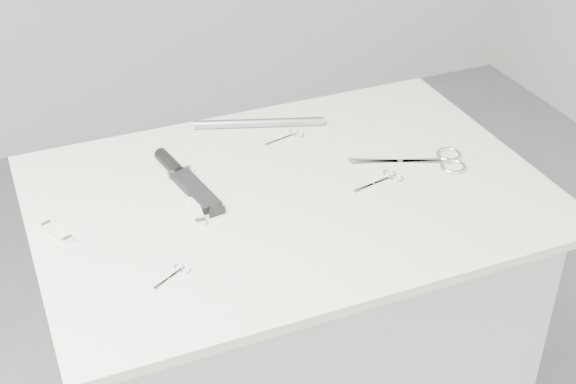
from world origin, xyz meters
name	(u,v)px	position (x,y,z in m)	size (l,w,h in m)	color
plinth	(290,361)	(0.00, 0.00, 0.45)	(0.90, 0.60, 0.90)	beige
display_board	(290,195)	(0.00, 0.00, 0.91)	(1.00, 0.70, 0.02)	beige
large_shears	(433,161)	(0.32, -0.01, 0.92)	(0.24, 0.14, 0.01)	silver
embroidery_scissors_a	(384,180)	(0.19, -0.04, 0.92)	(0.12, 0.05, 0.00)	silver
embroidery_scissors_b	(289,136)	(0.08, 0.20, 0.92)	(0.10, 0.05, 0.00)	silver
tiny_scissors	(175,274)	(-0.28, -0.16, 0.92)	(0.07, 0.05, 0.00)	silver
sheathed_knife	(184,177)	(-0.18, 0.12, 0.93)	(0.08, 0.24, 0.03)	black
pocket_knife_a	(196,209)	(-0.19, 0.00, 0.93)	(0.03, 0.10, 0.01)	beige
pocket_knife_b	(57,233)	(-0.45, 0.03, 0.92)	(0.05, 0.08, 0.01)	beige
metal_rail	(259,123)	(0.04, 0.27, 0.93)	(0.02, 0.02, 0.29)	#92949A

